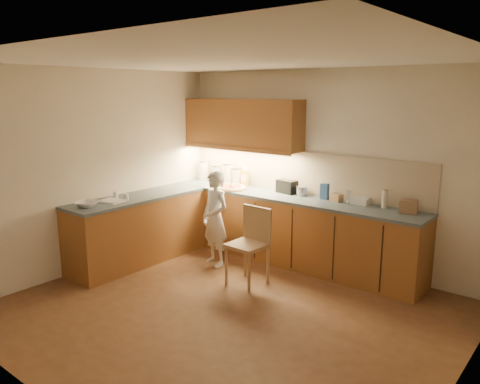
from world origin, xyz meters
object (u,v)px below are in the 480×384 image
(pizza_on_board, at_px, (230,187))
(wooden_chair, at_px, (251,240))
(oil_jug, at_px, (245,178))
(toaster, at_px, (287,187))
(child, at_px, (215,219))

(pizza_on_board, relative_size, wooden_chair, 0.52)
(wooden_chair, bearing_deg, oil_jug, 133.14)
(pizza_on_board, xyz_separation_m, oil_jug, (0.05, 0.28, 0.11))
(wooden_chair, bearing_deg, toaster, 102.32)
(pizza_on_board, xyz_separation_m, wooden_chair, (0.99, -0.79, -0.40))
(oil_jug, bearing_deg, toaster, -0.66)
(wooden_chair, bearing_deg, child, 167.93)
(toaster, bearing_deg, oil_jug, -171.29)
(oil_jug, bearing_deg, wooden_chair, -48.68)
(oil_jug, distance_m, toaster, 0.75)
(child, bearing_deg, pizza_on_board, 124.71)
(wooden_chair, relative_size, oil_jug, 3.23)
(child, xyz_separation_m, oil_jug, (-0.20, 0.89, 0.41))
(pizza_on_board, distance_m, child, 0.72)
(child, xyz_separation_m, toaster, (0.55, 0.88, 0.37))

